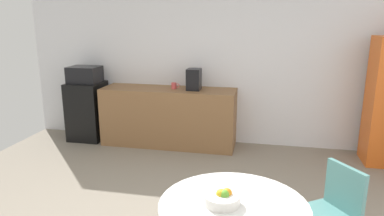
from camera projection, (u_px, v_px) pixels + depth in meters
The scene contains 8 objects.
wall_back at pixel (210, 61), 5.54m from camera, with size 6.00×0.10×2.60m, color silver.
counter_block at pixel (169, 117), 5.54m from camera, with size 2.08×0.60×0.90m, color brown.
mini_fridge at pixel (87, 111), 5.81m from camera, with size 0.54×0.54×0.94m, color black.
microwave at pixel (85, 75), 5.66m from camera, with size 0.48×0.38×0.26m, color black.
chair_teal at pixel (335, 204), 2.80m from camera, with size 0.59×0.59×0.83m.
fruit_bowl at pixel (222, 198), 2.38m from camera, with size 0.25×0.25×0.11m.
mug_white at pixel (174, 86), 5.41m from camera, with size 0.13×0.08×0.09m.
coffee_maker at pixel (194, 79), 5.30m from camera, with size 0.20×0.24×0.32m, color black.
Camera 1 is at (0.87, -2.49, 1.96)m, focal length 33.03 mm.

